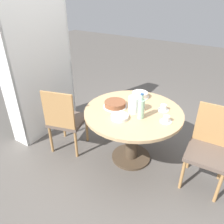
# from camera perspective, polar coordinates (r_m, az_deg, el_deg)

# --- Properties ---
(ground_plane) EXTENTS (14.00, 14.00, 0.00)m
(ground_plane) POSITION_cam_1_polar(r_m,az_deg,el_deg) (2.93, 4.94, -11.72)
(ground_plane) COLOR #56514C
(dining_table) EXTENTS (1.14, 1.14, 0.70)m
(dining_table) POSITION_cam_1_polar(r_m,az_deg,el_deg) (2.61, 5.45, -2.88)
(dining_table) COLOR #473828
(dining_table) RESTS_ON ground_plane
(chair_a) EXTENTS (0.44, 0.44, 0.90)m
(chair_a) POSITION_cam_1_polar(r_m,az_deg,el_deg) (2.55, 24.10, -8.30)
(chair_a) COLOR #A87A47
(chair_a) RESTS_ON ground_plane
(chair_b) EXTENTS (0.52, 0.52, 0.90)m
(chair_b) POSITION_cam_1_polar(r_m,az_deg,el_deg) (2.85, -12.14, -1.84)
(chair_b) COLOR #A87A47
(chair_b) RESTS_ON ground_plane
(bookshelf) EXTENTS (1.03, 0.28, 1.97)m
(bookshelf) POSITION_cam_1_polar(r_m,az_deg,el_deg) (3.23, -18.39, 10.51)
(bookshelf) COLOR silver
(bookshelf) RESTS_ON ground_plane
(coffee_pot) EXTENTS (0.13, 0.13, 0.23)m
(coffee_pot) POSITION_cam_1_polar(r_m,az_deg,el_deg) (2.45, 5.80, 2.13)
(coffee_pot) COLOR silver
(coffee_pot) RESTS_ON dining_table
(water_bottle) EXTENTS (0.07, 0.07, 0.29)m
(water_bottle) POSITION_cam_1_polar(r_m,az_deg,el_deg) (2.34, 7.62, 0.96)
(water_bottle) COLOR #99C6A3
(water_bottle) RESTS_ON dining_table
(cake_main) EXTENTS (0.28, 0.28, 0.07)m
(cake_main) POSITION_cam_1_polar(r_m,az_deg,el_deg) (2.58, 0.81, 2.03)
(cake_main) COLOR white
(cake_main) RESTS_ON dining_table
(cake_second) EXTENTS (0.23, 0.23, 0.07)m
(cake_second) POSITION_cam_1_polar(r_m,az_deg,el_deg) (2.83, 7.30, 4.44)
(cake_second) COLOR white
(cake_second) RESTS_ON dining_table
(cup_a) EXTENTS (0.13, 0.13, 0.07)m
(cup_a) POSITION_cam_1_polar(r_m,az_deg,el_deg) (2.36, 13.95, -1.91)
(cup_a) COLOR white
(cup_a) RESTS_ON dining_table
(cup_b) EXTENTS (0.13, 0.13, 0.07)m
(cup_b) POSITION_cam_1_polar(r_m,az_deg,el_deg) (2.57, 13.27, 1.00)
(cup_b) COLOR white
(cup_b) RESTS_ON dining_table
(plate_stack) EXTENTS (0.19, 0.19, 0.04)m
(plate_stack) POSITION_cam_1_polar(r_m,az_deg,el_deg) (2.35, 2.02, -1.28)
(plate_stack) COLOR white
(plate_stack) RESTS_ON dining_table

